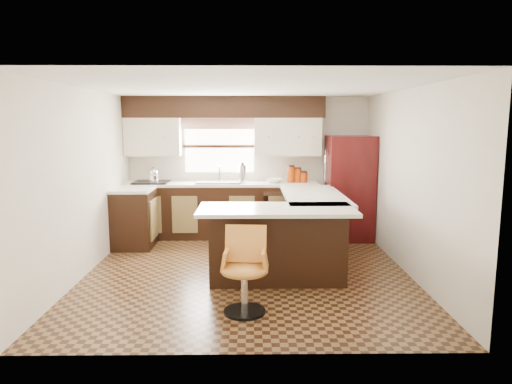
{
  "coord_description": "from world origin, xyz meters",
  "views": [
    {
      "loc": [
        0.05,
        -5.85,
        1.96
      ],
      "look_at": [
        0.12,
        0.45,
        1.0
      ],
      "focal_mm": 32.0,
      "sensor_mm": 36.0,
      "label": 1
    }
  ],
  "objects_px": {
    "peninsula_return": "(277,245)",
    "bar_chair": "(244,271)",
    "peninsula_long": "(309,228)",
    "refrigerator": "(349,188)"
  },
  "relations": [
    {
      "from": "peninsula_return",
      "to": "peninsula_long",
      "type": "bearing_deg",
      "value": 61.7
    },
    {
      "from": "refrigerator",
      "to": "bar_chair",
      "type": "bearing_deg",
      "value": -119.3
    },
    {
      "from": "refrigerator",
      "to": "bar_chair",
      "type": "height_order",
      "value": "refrigerator"
    },
    {
      "from": "peninsula_long",
      "to": "bar_chair",
      "type": "bearing_deg",
      "value": -115.13
    },
    {
      "from": "peninsula_return",
      "to": "bar_chair",
      "type": "distance_m",
      "value": 1.06
    },
    {
      "from": "peninsula_long",
      "to": "bar_chair",
      "type": "xyz_separation_m",
      "value": [
        -0.92,
        -1.96,
        -0.0
      ]
    },
    {
      "from": "peninsula_long",
      "to": "bar_chair",
      "type": "distance_m",
      "value": 2.16
    },
    {
      "from": "peninsula_long",
      "to": "refrigerator",
      "type": "xyz_separation_m",
      "value": [
        0.81,
        1.11,
        0.42
      ]
    },
    {
      "from": "refrigerator",
      "to": "peninsula_long",
      "type": "bearing_deg",
      "value": -125.87
    },
    {
      "from": "peninsula_return",
      "to": "bar_chair",
      "type": "xyz_separation_m",
      "value": [
        -0.39,
        -0.98,
        -0.0
      ]
    }
  ]
}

